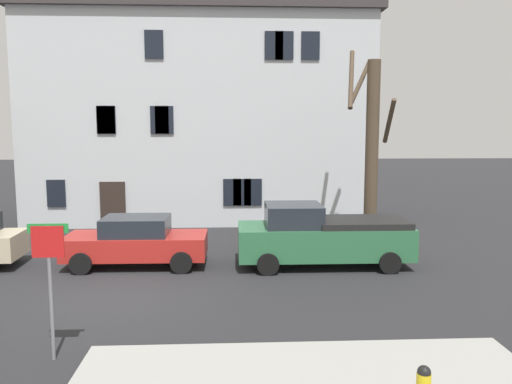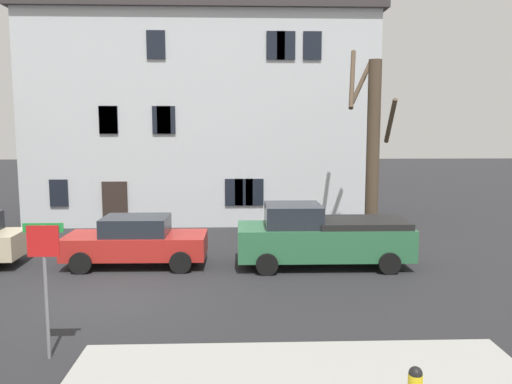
{
  "view_description": "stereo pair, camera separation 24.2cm",
  "coord_description": "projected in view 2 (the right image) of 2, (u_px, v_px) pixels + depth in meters",
  "views": [
    {
      "loc": [
        3.11,
        -13.5,
        4.47
      ],
      "look_at": [
        3.98,
        3.88,
        2.28
      ],
      "focal_mm": 36.06,
      "sensor_mm": 36.0,
      "label": 1
    },
    {
      "loc": [
        3.35,
        -13.51,
        4.47
      ],
      "look_at": [
        3.98,
        3.88,
        2.28
      ],
      "focal_mm": 36.06,
      "sensor_mm": 36.0,
      "label": 2
    }
  ],
  "objects": [
    {
      "name": "ground_plane",
      "position": [
        114.0,
        295.0,
        13.83
      ],
      "size": [
        120.0,
        120.0,
        0.0
      ],
      "primitive_type": "plane",
      "color": "#262628"
    },
    {
      "name": "street_sign_pole",
      "position": [
        45.0,
        264.0,
        9.77
      ],
      "size": [
        0.76,
        0.07,
        2.68
      ],
      "color": "slate",
      "rests_on": "ground_plane"
    },
    {
      "name": "building_main",
      "position": [
        205.0,
        104.0,
        26.07
      ],
      "size": [
        16.48,
        7.91,
        11.22
      ],
      "color": "silver",
      "rests_on": "ground_plane"
    },
    {
      "name": "tree_bare_mid",
      "position": [
        372.0,
        148.0,
        19.23
      ],
      "size": [
        1.85,
        1.82,
        7.42
      ],
      "color": "#4C3D2D",
      "rests_on": "ground_plane"
    },
    {
      "name": "car_red_sedan",
      "position": [
        136.0,
        241.0,
        16.64
      ],
      "size": [
        4.52,
        2.08,
        1.62
      ],
      "color": "#AD231E",
      "rests_on": "ground_plane"
    },
    {
      "name": "pickup_truck_green",
      "position": [
        322.0,
        236.0,
        16.6
      ],
      "size": [
        5.54,
        2.29,
        2.03
      ],
      "color": "#2D6B42",
      "rests_on": "ground_plane"
    }
  ]
}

